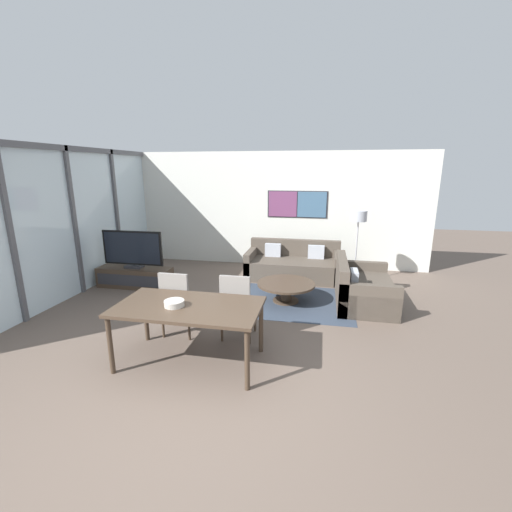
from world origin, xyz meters
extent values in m
plane|color=brown|center=(0.00, 0.00, 0.00)|extent=(24.00, 24.00, 0.00)
cube|color=silver|center=(0.00, 5.52, 1.40)|extent=(7.69, 0.06, 2.80)
cube|color=#2D2D33|center=(0.69, 5.48, 1.55)|extent=(1.45, 0.01, 0.65)
cube|color=#753D66|center=(0.34, 5.47, 1.55)|extent=(0.68, 0.02, 0.61)
cube|color=#426684|center=(1.05, 5.47, 1.55)|extent=(0.68, 0.02, 0.61)
cube|color=silver|center=(-3.34, 2.76, 1.40)|extent=(0.02, 5.52, 2.80)
cube|color=#515156|center=(-3.31, 2.76, 2.75)|extent=(0.07, 5.52, 0.10)
cube|color=#515156|center=(-3.31, 1.38, 1.40)|extent=(0.07, 0.08, 2.80)
cube|color=#515156|center=(-3.31, 2.76, 1.40)|extent=(0.07, 0.08, 2.80)
cube|color=#515156|center=(-3.31, 4.14, 1.40)|extent=(0.07, 0.08, 2.80)
cube|color=#333D4C|center=(0.72, 3.03, 0.00)|extent=(2.43, 1.76, 0.01)
cube|color=#423326|center=(-2.44, 3.24, 0.21)|extent=(1.54, 0.44, 0.41)
cube|color=#2D2D33|center=(-2.44, 3.01, 0.21)|extent=(1.41, 0.01, 0.23)
cube|color=#2D2D33|center=(-2.44, 3.24, 0.44)|extent=(0.36, 0.20, 0.05)
cube|color=#2D2D33|center=(-2.44, 3.24, 0.50)|extent=(0.06, 0.03, 0.08)
cube|color=black|center=(-2.44, 3.24, 0.83)|extent=(1.28, 0.04, 0.70)
cube|color=black|center=(-2.44, 3.22, 0.83)|extent=(1.19, 0.01, 0.63)
cube|color=#51473D|center=(0.72, 4.46, 0.21)|extent=(2.06, 0.98, 0.42)
cube|color=#51473D|center=(0.72, 4.87, 0.40)|extent=(2.06, 0.16, 0.80)
cube|color=#51473D|center=(-0.24, 4.46, 0.30)|extent=(0.14, 0.98, 0.60)
cube|color=#51473D|center=(1.68, 4.46, 0.30)|extent=(0.14, 0.98, 0.60)
cube|color=#B2B7C1|center=(0.23, 4.69, 0.57)|extent=(0.36, 0.12, 0.30)
cube|color=#B2B7C1|center=(1.21, 4.69, 0.57)|extent=(0.36, 0.12, 0.30)
cube|color=#51473D|center=(2.12, 3.21, 0.21)|extent=(0.98, 1.57, 0.42)
cube|color=#51473D|center=(1.71, 3.21, 0.40)|extent=(0.16, 1.57, 0.80)
cube|color=#51473D|center=(2.12, 2.50, 0.30)|extent=(0.98, 0.14, 0.60)
cube|color=#51473D|center=(2.12, 3.93, 0.30)|extent=(0.98, 0.14, 0.60)
cube|color=#B2B7C1|center=(1.89, 2.86, 0.57)|extent=(0.12, 0.36, 0.30)
cylinder|color=#423326|center=(0.72, 3.03, 0.01)|extent=(0.48, 0.48, 0.03)
cylinder|color=#423326|center=(0.72, 3.03, 0.16)|extent=(0.19, 0.19, 0.32)
cylinder|color=#423326|center=(0.72, 3.03, 0.34)|extent=(1.06, 1.06, 0.04)
cube|color=#423326|center=(-0.24, 0.76, 0.75)|extent=(1.78, 0.96, 0.04)
cylinder|color=#423326|center=(-1.07, 0.34, 0.36)|extent=(0.06, 0.06, 0.73)
cylinder|color=#423326|center=(0.59, 0.34, 0.36)|extent=(0.06, 0.06, 0.73)
cylinder|color=#423326|center=(-1.07, 1.19, 0.36)|extent=(0.06, 0.06, 0.73)
cylinder|color=#423326|center=(0.59, 1.19, 0.36)|extent=(0.06, 0.06, 0.73)
cube|color=gray|center=(-0.68, 1.50, 0.41)|extent=(0.46, 0.46, 0.06)
cube|color=gray|center=(-0.68, 1.29, 0.71)|extent=(0.42, 0.05, 0.54)
cylinder|color=#423326|center=(-0.88, 1.30, 0.19)|extent=(0.04, 0.04, 0.38)
cylinder|color=#423326|center=(-0.48, 1.30, 0.19)|extent=(0.04, 0.04, 0.38)
cylinder|color=#423326|center=(-0.88, 1.70, 0.19)|extent=(0.04, 0.04, 0.38)
cylinder|color=#423326|center=(-0.48, 1.70, 0.19)|extent=(0.04, 0.04, 0.38)
cube|color=gray|center=(0.19, 1.56, 0.41)|extent=(0.46, 0.46, 0.06)
cube|color=gray|center=(0.19, 1.35, 0.71)|extent=(0.42, 0.05, 0.54)
cylinder|color=#423326|center=(-0.01, 1.36, 0.19)|extent=(0.04, 0.04, 0.38)
cylinder|color=#423326|center=(0.39, 1.36, 0.19)|extent=(0.04, 0.04, 0.38)
cylinder|color=#423326|center=(-0.01, 1.76, 0.19)|extent=(0.04, 0.04, 0.38)
cylinder|color=#423326|center=(0.39, 1.76, 0.19)|extent=(0.04, 0.04, 0.38)
cylinder|color=#B7B2A8|center=(-0.40, 0.70, 0.81)|extent=(0.24, 0.24, 0.07)
torus|color=#B7B2A8|center=(-0.40, 0.70, 0.84)|extent=(0.25, 0.25, 0.02)
cylinder|color=#2D2D33|center=(2.04, 4.37, 0.01)|extent=(0.28, 0.28, 0.02)
cylinder|color=#B7B7BC|center=(2.04, 4.37, 0.68)|extent=(0.03, 0.03, 1.31)
cylinder|color=#B2B7C1|center=(2.04, 4.37, 1.45)|extent=(0.33, 0.33, 0.22)
camera|label=1|loc=(1.32, -2.90, 2.39)|focal=24.00mm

